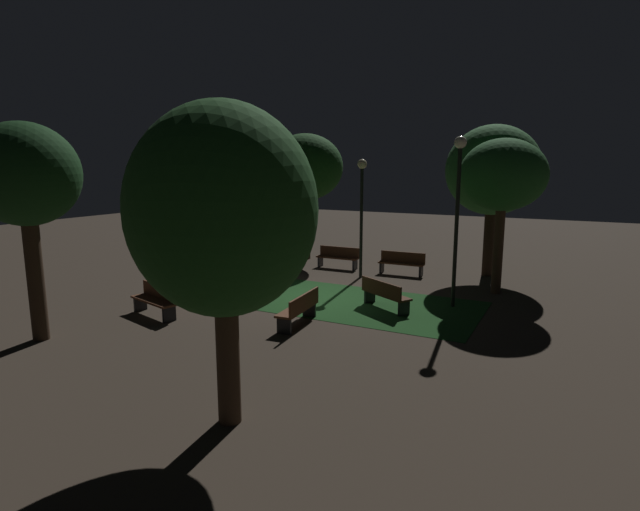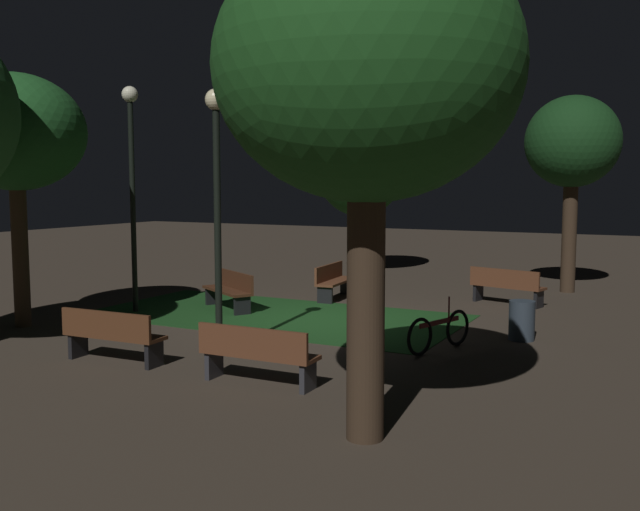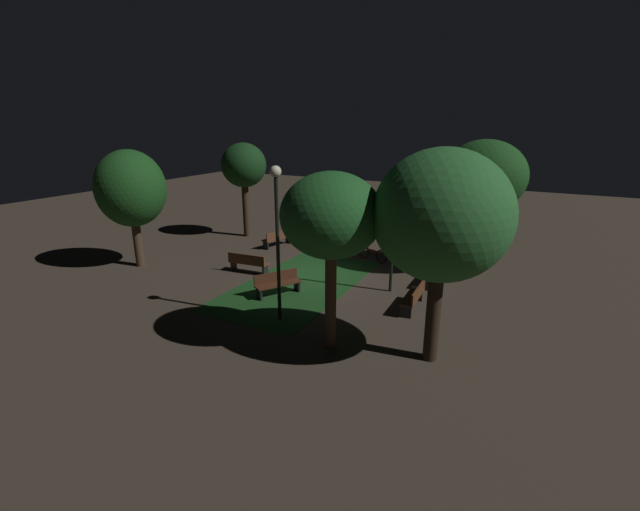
{
  "view_description": "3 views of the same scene",
  "coord_description": "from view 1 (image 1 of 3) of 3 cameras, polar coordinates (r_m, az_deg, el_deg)",
  "views": [
    {
      "loc": [
        -7.42,
        13.96,
        4.22
      ],
      "look_at": [
        0.03,
        -0.4,
        1.32
      ],
      "focal_mm": 27.93,
      "sensor_mm": 36.0,
      "label": 1
    },
    {
      "loc": [
        6.77,
        -13.15,
        2.92
      ],
      "look_at": [
        -0.36,
        0.74,
        1.33
      ],
      "focal_mm": 39.48,
      "sensor_mm": 36.0,
      "label": 2
    },
    {
      "loc": [
        -15.25,
        -8.21,
        6.35
      ],
      "look_at": [
        -0.84,
        -0.67,
        1.25
      ],
      "focal_mm": 24.06,
      "sensor_mm": 36.0,
      "label": 3
    }
  ],
  "objects": [
    {
      "name": "bench_near_trees",
      "position": [
        19.95,
        9.35,
        -0.77
      ],
      "size": [
        1.81,
        0.54,
        0.88
      ],
      "color": "#512D19",
      "rests_on": "ground"
    },
    {
      "name": "tree_right_canopy",
      "position": [
        20.2,
        19.2,
        9.14
      ],
      "size": [
        3.53,
        3.53,
        5.78
      ],
      "color": "#2D2116",
      "rests_on": "ground"
    },
    {
      "name": "grass_lawn",
      "position": [
        15.75,
        3.03,
        -5.36
      ],
      "size": [
        8.18,
        4.12,
        0.01
      ],
      "primitive_type": "cube",
      "color": "#194219",
      "rests_on": "ground"
    },
    {
      "name": "ground_plane",
      "position": [
        16.36,
        -0.55,
        -4.78
      ],
      "size": [
        60.0,
        60.0,
        0.0
      ],
      "primitive_type": "plane",
      "color": "#3D3328"
    },
    {
      "name": "bench_lawn_edge",
      "position": [
        13.41,
        -2.33,
        -6.03
      ],
      "size": [
        0.63,
        1.83,
        0.88
      ],
      "color": "brown",
      "rests_on": "ground"
    },
    {
      "name": "bench_path_side",
      "position": [
        20.96,
        2.09,
        -0.11
      ],
      "size": [
        1.81,
        0.51,
        0.88
      ],
      "color": "brown",
      "rests_on": "ground"
    },
    {
      "name": "bench_front_left",
      "position": [
        14.99,
        7.37,
        -4.35
      ],
      "size": [
        1.79,
        1.33,
        0.88
      ],
      "color": "#422314",
      "rests_on": "ground"
    },
    {
      "name": "tree_lawn_side",
      "position": [
        17.38,
        20.22,
        8.53
      ],
      "size": [
        2.78,
        2.78,
        5.13
      ],
      "color": "#423021",
      "rests_on": "ground"
    },
    {
      "name": "lamp_post_path_center",
      "position": [
        15.25,
        15.53,
        6.73
      ],
      "size": [
        0.36,
        0.36,
        5.08
      ],
      "color": "black",
      "rests_on": "ground"
    },
    {
      "name": "bicycle",
      "position": [
        19.02,
        -6.82,
        -1.67
      ],
      "size": [
        0.63,
        1.68,
        0.93
      ],
      "color": "black",
      "rests_on": "ground"
    },
    {
      "name": "tree_back_left",
      "position": [
        13.64,
        -30.71,
        7.69
      ],
      "size": [
        2.48,
        2.48,
        5.25
      ],
      "color": "#38281C",
      "rests_on": "ground"
    },
    {
      "name": "trash_bin",
      "position": [
        18.49,
        -12.34,
        -2.08
      ],
      "size": [
        0.48,
        0.48,
        0.74
      ],
      "primitive_type": "cylinder",
      "color": "#2D3842",
      "rests_on": "ground"
    },
    {
      "name": "tree_left_canopy",
      "position": [
        7.91,
        -11.05,
        4.92
      ],
      "size": [
        2.98,
        2.98,
        5.23
      ],
      "color": "#423021",
      "rests_on": "ground"
    },
    {
      "name": "tree_tall_center",
      "position": [
        22.77,
        -1.69,
        9.98
      ],
      "size": [
        3.41,
        3.41,
        5.68
      ],
      "color": "#38281C",
      "rests_on": "ground"
    },
    {
      "name": "bench_front_right",
      "position": [
        15.03,
        -18.27,
        -4.76
      ],
      "size": [
        1.86,
        0.93,
        0.88
      ],
      "color": "brown",
      "rests_on": "ground"
    },
    {
      "name": "lamp_post_plaza_west",
      "position": [
        18.86,
        4.8,
        6.59
      ],
      "size": [
        0.36,
        0.36,
        4.49
      ],
      "color": "black",
      "rests_on": "ground"
    }
  ]
}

